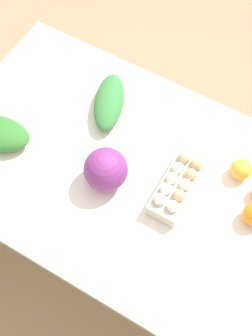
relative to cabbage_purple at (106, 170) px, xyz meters
name	(u,v)px	position (x,y,z in m)	size (l,w,h in m)	color
ground_plane	(126,239)	(0.04, 0.07, -0.82)	(8.00, 8.00, 0.00)	#937A5B
dining_table	(126,182)	(0.04, 0.07, -0.17)	(1.44, 0.91, 0.74)	silver
cabbage_purple	(106,170)	(0.00, 0.00, 0.00)	(0.16, 0.16, 0.16)	#7A2D75
egg_carton	(178,185)	(0.24, 0.09, -0.04)	(0.12, 0.28, 0.09)	beige
greens_bunch_chard	(109,102)	(-0.16, 0.28, -0.04)	(0.27, 0.11, 0.08)	#337538
orange_4	(241,169)	(0.41, 0.27, -0.04)	(0.08, 0.08, 0.08)	#F9A833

